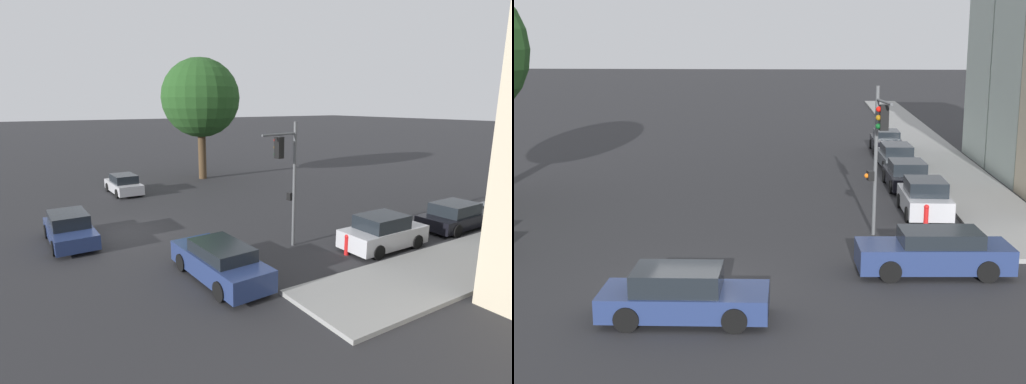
# 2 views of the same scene
# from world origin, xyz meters

# --- Properties ---
(ground_plane) EXTENTS (300.00, 300.00, 0.00)m
(ground_plane) POSITION_xyz_m (0.00, 0.00, 0.00)
(ground_plane) COLOR #28282B
(street_tree) EXTENTS (6.49, 6.49, 10.05)m
(street_tree) POSITION_xyz_m (-11.72, 9.70, 6.77)
(street_tree) COLOR #4C3823
(street_tree) RESTS_ON ground_plane
(traffic_signal) EXTENTS (0.76, 2.05, 5.58)m
(traffic_signal) POSITION_xyz_m (5.85, 5.93, 3.57)
(traffic_signal) COLOR #515456
(traffic_signal) RESTS_ON ground_plane
(crossing_car_0) EXTENTS (4.87, 2.07, 1.43)m
(crossing_car_0) POSITION_xyz_m (7.34, 1.91, 0.69)
(crossing_car_0) COLOR navy
(crossing_car_0) RESTS_ON ground_plane
(crossing_car_1) EXTENTS (4.46, 2.00, 1.41)m
(crossing_car_1) POSITION_xyz_m (0.13, -2.25, 0.67)
(crossing_car_1) COLOR navy
(crossing_car_1) RESTS_ON ground_plane
(crossing_car_2) EXTENTS (4.25, 1.94, 1.40)m
(crossing_car_2) POSITION_xyz_m (-9.23, 2.44, 0.66)
(crossing_car_2) COLOR #B7B7BC
(crossing_car_2) RESTS_ON ground_plane
(parked_car_0) EXTENTS (1.91, 4.02, 1.55)m
(parked_car_0) POSITION_xyz_m (8.19, 9.56, 0.72)
(parked_car_0) COLOR #B7B7BC
(parked_car_0) RESTS_ON ground_plane
(parked_car_1) EXTENTS (2.05, 4.27, 1.39)m
(parked_car_1) POSITION_xyz_m (8.14, 15.03, 0.65)
(parked_car_1) COLOR black
(parked_car_1) RESTS_ON ground_plane
(fire_hydrant) EXTENTS (0.22, 0.22, 0.92)m
(fire_hydrant) POSITION_xyz_m (7.96, 7.63, 0.49)
(fire_hydrant) COLOR red
(fire_hydrant) RESTS_ON ground_plane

